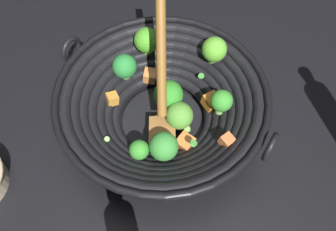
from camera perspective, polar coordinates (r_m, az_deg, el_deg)
ground_plane at (r=0.72m, az=-0.92°, el=-1.03°), size 4.00×4.00×0.00m
wok at (r=0.67m, az=-0.92°, el=2.09°), size 0.40×0.40×0.26m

